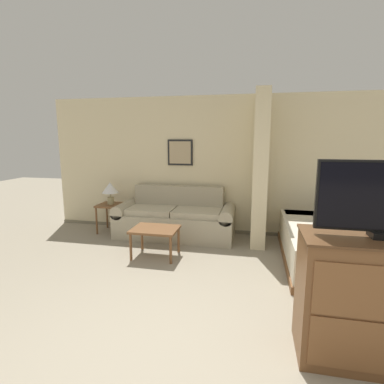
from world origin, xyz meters
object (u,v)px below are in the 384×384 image
object	(u,v)px
bed	(335,245)
couch	(175,219)
tv_dresser	(379,301)
backpack	(329,211)
table_lamp	(110,189)
coffee_table	(155,232)

from	to	relation	value
bed	couch	bearing A→B (deg)	164.97
tv_dresser	backpack	world-z (taller)	tv_dresser
couch	tv_dresser	xyz separation A→B (m)	(2.43, -2.75, 0.20)
couch	backpack	xyz separation A→B (m)	(2.50, -0.69, 0.44)
table_lamp	backpack	distance (m)	3.86
table_lamp	bed	bearing A→B (deg)	-10.40
tv_dresser	bed	distance (m)	2.07
couch	backpack	distance (m)	2.63
bed	table_lamp	bearing A→B (deg)	169.60
coffee_table	backpack	bearing A→B (deg)	6.86
coffee_table	tv_dresser	world-z (taller)	tv_dresser
coffee_table	tv_dresser	size ratio (longest dim) A/B	0.56
tv_dresser	bed	world-z (taller)	tv_dresser
backpack	tv_dresser	bearing A→B (deg)	-91.77
coffee_table	table_lamp	bearing A→B (deg)	140.78
bed	backpack	bearing A→B (deg)	176.35
coffee_table	backpack	size ratio (longest dim) A/B	1.57
backpack	couch	bearing A→B (deg)	164.48
couch	backpack	bearing A→B (deg)	-15.52
table_lamp	tv_dresser	world-z (taller)	tv_dresser
couch	backpack	size ratio (longest dim) A/B	4.90
couch	table_lamp	xyz separation A→B (m)	(-1.30, 0.02, 0.52)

